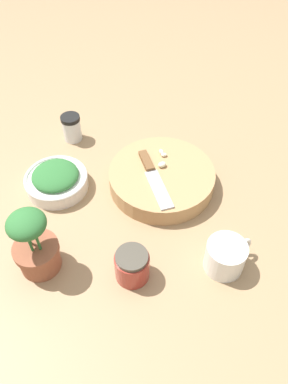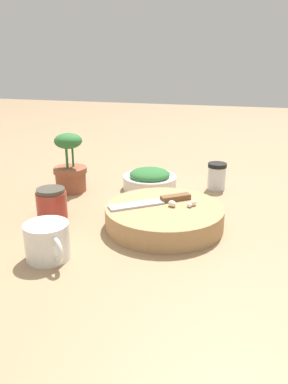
{
  "view_description": "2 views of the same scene",
  "coord_description": "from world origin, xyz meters",
  "px_view_note": "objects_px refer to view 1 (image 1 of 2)",
  "views": [
    {
      "loc": [
        -0.25,
        0.56,
        0.75
      ],
      "look_at": [
        -0.04,
        -0.01,
        0.07
      ],
      "focal_mm": 35.0,
      "sensor_mm": 36.0,
      "label": 1
    },
    {
      "loc": [
        -0.85,
        -0.3,
        0.38
      ],
      "look_at": [
        -0.02,
        -0.05,
        0.07
      ],
      "focal_mm": 35.0,
      "sensor_mm": 36.0,
      "label": 2
    }
  ],
  "objects_px": {
    "chef_knife": "(153,175)",
    "herb_bowl": "(55,181)",
    "spice_jar": "(72,128)",
    "coffee_mug": "(226,256)",
    "potted_herb": "(35,247)",
    "cutting_board": "(162,178)",
    "honey_jar": "(132,266)",
    "garlic_cloves": "(162,159)"
  },
  "relations": [
    {
      "from": "garlic_cloves",
      "to": "herb_bowl",
      "type": "distance_m",
      "value": 0.29
    },
    {
      "from": "herb_bowl",
      "to": "garlic_cloves",
      "type": "bearing_deg",
      "value": -148.21
    },
    {
      "from": "cutting_board",
      "to": "chef_knife",
      "type": "height_order",
      "value": "chef_knife"
    },
    {
      "from": "cutting_board",
      "to": "potted_herb",
      "type": "relative_size",
      "value": 1.59
    },
    {
      "from": "herb_bowl",
      "to": "spice_jar",
      "type": "relative_size",
      "value": 2.04
    },
    {
      "from": "coffee_mug",
      "to": "potted_herb",
      "type": "relative_size",
      "value": 0.59
    },
    {
      "from": "spice_jar",
      "to": "coffee_mug",
      "type": "height_order",
      "value": "spice_jar"
    },
    {
      "from": "cutting_board",
      "to": "potted_herb",
      "type": "height_order",
      "value": "potted_herb"
    },
    {
      "from": "garlic_cloves",
      "to": "honey_jar",
      "type": "xyz_separation_m",
      "value": [
        -0.04,
        0.32,
        -0.02
      ]
    },
    {
      "from": "garlic_cloves",
      "to": "potted_herb",
      "type": "relative_size",
      "value": 0.4
    },
    {
      "from": "chef_knife",
      "to": "honey_jar",
      "type": "height_order",
      "value": "honey_jar"
    },
    {
      "from": "cutting_board",
      "to": "spice_jar",
      "type": "height_order",
      "value": "spice_jar"
    },
    {
      "from": "cutting_board",
      "to": "herb_bowl",
      "type": "relative_size",
      "value": 1.68
    },
    {
      "from": "cutting_board",
      "to": "garlic_cloves",
      "type": "distance_m",
      "value": 0.05
    },
    {
      "from": "cutting_board",
      "to": "honey_jar",
      "type": "distance_m",
      "value": 0.29
    },
    {
      "from": "spice_jar",
      "to": "garlic_cloves",
      "type": "bearing_deg",
      "value": 170.58
    },
    {
      "from": "herb_bowl",
      "to": "potted_herb",
      "type": "distance_m",
      "value": 0.24
    },
    {
      "from": "cutting_board",
      "to": "coffee_mug",
      "type": "xyz_separation_m",
      "value": [
        -0.21,
        0.19,
        0.01
      ]
    },
    {
      "from": "herb_bowl",
      "to": "honey_jar",
      "type": "xyz_separation_m",
      "value": [
        -0.29,
        0.17,
        0.01
      ]
    },
    {
      "from": "garlic_cloves",
      "to": "honey_jar",
      "type": "relative_size",
      "value": 0.91
    },
    {
      "from": "chef_knife",
      "to": "herb_bowl",
      "type": "bearing_deg",
      "value": -18.15
    },
    {
      "from": "honey_jar",
      "to": "potted_herb",
      "type": "xyz_separation_m",
      "value": [
        0.2,
        0.05,
        0.04
      ]
    },
    {
      "from": "chef_knife",
      "to": "cutting_board",
      "type": "bearing_deg",
      "value": -161.58
    },
    {
      "from": "herb_bowl",
      "to": "spice_jar",
      "type": "bearing_deg",
      "value": -74.09
    },
    {
      "from": "honey_jar",
      "to": "garlic_cloves",
      "type": "bearing_deg",
      "value": -82.53
    },
    {
      "from": "garlic_cloves",
      "to": "potted_herb",
      "type": "xyz_separation_m",
      "value": [
        0.16,
        0.37,
        0.02
      ]
    },
    {
      "from": "spice_jar",
      "to": "honey_jar",
      "type": "xyz_separation_m",
      "value": [
        -0.35,
        0.37,
        -0.0
      ]
    },
    {
      "from": "herb_bowl",
      "to": "spice_jar",
      "type": "xyz_separation_m",
      "value": [
        0.06,
        -0.2,
        0.01
      ]
    },
    {
      "from": "coffee_mug",
      "to": "potted_herb",
      "type": "xyz_separation_m",
      "value": [
        0.39,
        0.15,
        0.04
      ]
    },
    {
      "from": "garlic_cloves",
      "to": "herb_bowl",
      "type": "xyz_separation_m",
      "value": [
        0.25,
        0.15,
        -0.03
      ]
    },
    {
      "from": "chef_knife",
      "to": "coffee_mug",
      "type": "xyz_separation_m",
      "value": [
        -0.23,
        0.16,
        -0.02
      ]
    },
    {
      "from": "cutting_board",
      "to": "honey_jar",
      "type": "height_order",
      "value": "honey_jar"
    },
    {
      "from": "coffee_mug",
      "to": "potted_herb",
      "type": "bearing_deg",
      "value": 20.69
    },
    {
      "from": "chef_knife",
      "to": "honey_jar",
      "type": "xyz_separation_m",
      "value": [
        -0.05,
        0.26,
        -0.02
      ]
    },
    {
      "from": "spice_jar",
      "to": "potted_herb",
      "type": "height_order",
      "value": "potted_herb"
    },
    {
      "from": "coffee_mug",
      "to": "potted_herb",
      "type": "height_order",
      "value": "potted_herb"
    },
    {
      "from": "herb_bowl",
      "to": "coffee_mug",
      "type": "xyz_separation_m",
      "value": [
        -0.47,
        0.07,
        0.01
      ]
    },
    {
      "from": "honey_jar",
      "to": "chef_knife",
      "type": "bearing_deg",
      "value": -79.76
    },
    {
      "from": "spice_jar",
      "to": "potted_herb",
      "type": "relative_size",
      "value": 0.46
    },
    {
      "from": "spice_jar",
      "to": "potted_herb",
      "type": "distance_m",
      "value": 0.45
    },
    {
      "from": "chef_knife",
      "to": "garlic_cloves",
      "type": "bearing_deg",
      "value": -132.0
    },
    {
      "from": "chef_knife",
      "to": "spice_jar",
      "type": "distance_m",
      "value": 0.32
    }
  ]
}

